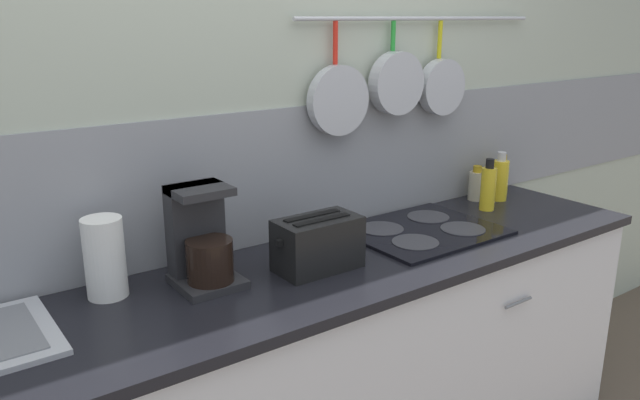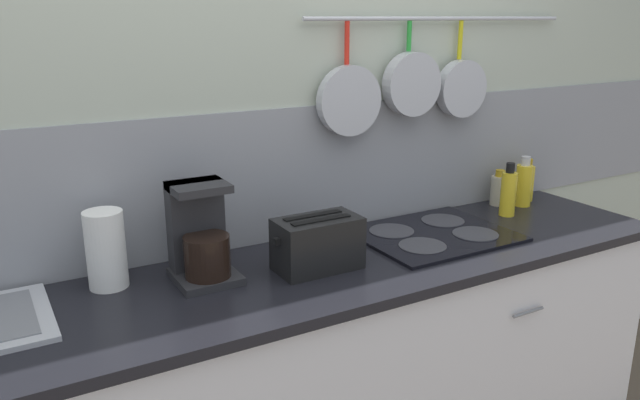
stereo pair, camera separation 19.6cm
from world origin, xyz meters
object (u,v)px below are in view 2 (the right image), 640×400
Objects in this scene: toaster at (317,243)px; bottle_hot_sauce at (508,192)px; bottle_sesame_oil at (527,182)px; coffee_maker at (201,239)px; bottle_vinegar at (499,189)px; paper_towel_roll at (106,250)px; bottle_olive_oil at (524,184)px.

bottle_hot_sauce is at bearing 6.07° from toaster.
toaster is 1.21m from bottle_sesame_oil.
bottle_hot_sauce is (1.30, -0.01, -0.03)m from coffee_maker.
bottle_vinegar is at bearing 176.52° from bottle_sesame_oil.
coffee_maker is at bearing -15.92° from paper_towel_roll.
toaster is 1.06m from bottle_vinegar.
paper_towel_roll reaches higher than bottle_sesame_oil.
bottle_hot_sauce is at bearing -121.65° from bottle_vinegar.
bottle_sesame_oil is at bearing 26.38° from bottle_hot_sauce.
bottle_olive_oil is at bearing -0.66° from paper_towel_roll.
bottle_vinegar is (1.04, 0.23, -0.02)m from toaster.
coffee_maker is 0.37m from toaster.
bottle_hot_sauce is 0.27m from bottle_sesame_oil.
bottle_vinegar is (0.08, 0.13, -0.03)m from bottle_hot_sauce.
paper_towel_roll is at bearing 179.34° from bottle_olive_oil.
coffee_maker reaches higher than bottle_sesame_oil.
toaster is 1.13m from bottle_olive_oil.
bottle_olive_oil reaches higher than toaster.
toaster reaches higher than bottle_vinegar.
bottle_sesame_oil is at bearing 0.98° from paper_towel_roll.
bottle_olive_oil is (0.16, 0.07, -0.00)m from bottle_hot_sauce.
paper_towel_roll reaches higher than bottle_hot_sauce.
bottle_olive_oil is (1.74, -0.02, -0.02)m from paper_towel_roll.
paper_towel_roll is 1.58m from bottle_hot_sauce.
toaster is 1.87× the size of bottle_vinegar.
bottle_hot_sauce is at bearing -153.62° from bottle_sesame_oil.
coffee_maker reaches higher than bottle_vinegar.
bottle_sesame_oil is at bearing -3.48° from bottle_vinegar.
paper_towel_roll is 0.28m from coffee_maker.
bottle_olive_oil reaches higher than bottle_sesame_oil.
toaster is (0.35, -0.11, -0.04)m from coffee_maker.
toaster is at bearing -173.93° from bottle_hot_sauce.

